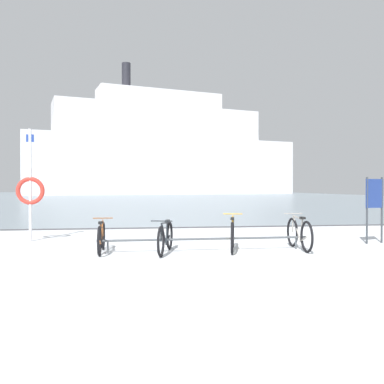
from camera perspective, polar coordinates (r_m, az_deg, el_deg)
ground at (r=58.97m, az=-6.54°, el=-0.77°), size 80.00×132.00×0.08m
bike_rack at (r=9.68m, az=1.78°, el=-6.41°), size 4.85×0.11×0.31m
bicycle_0 at (r=9.66m, az=-12.16°, el=-6.02°), size 0.46×1.60×0.75m
bicycle_1 at (r=9.40m, az=-3.61°, el=-6.17°), size 0.59×1.70×0.76m
bicycle_2 at (r=9.79m, az=5.50°, el=-5.73°), size 0.59×1.73×0.83m
bicycle_3 at (r=10.21m, az=14.29°, el=-5.48°), size 0.46×1.67×0.83m
info_sign at (r=11.91m, az=23.45°, el=-0.90°), size 0.54×0.16×1.72m
rescue_post at (r=12.15m, az=-21.03°, el=0.50°), size 0.75×0.11×3.03m
ferry_ship at (r=83.42m, az=-3.78°, el=5.43°), size 53.97×22.08×24.93m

